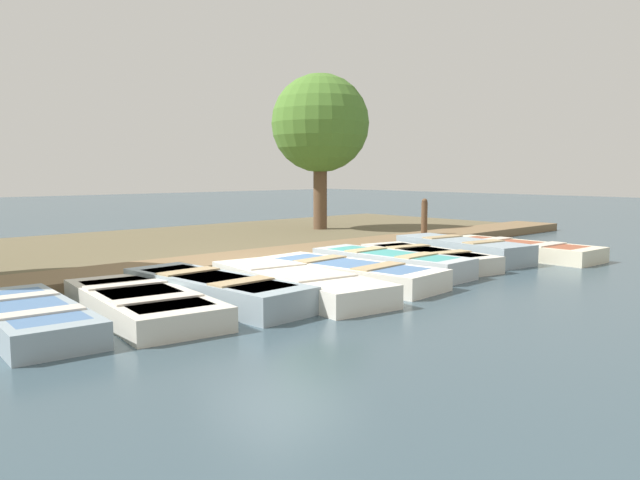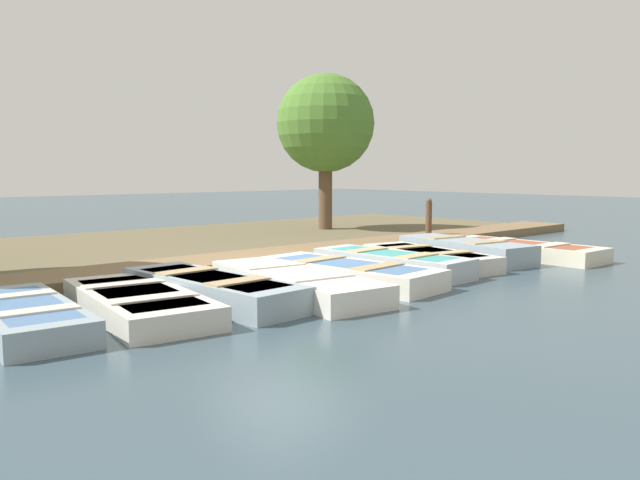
% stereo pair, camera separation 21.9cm
% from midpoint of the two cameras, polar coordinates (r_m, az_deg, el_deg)
% --- Properties ---
extents(ground_plane, '(80.00, 80.00, 0.00)m').
position_cam_midpoint_polar(ground_plane, '(11.11, -2.86, -3.34)').
color(ground_plane, '#384C56').
extents(shore_bank, '(8.00, 24.00, 0.13)m').
position_cam_midpoint_polar(shore_bank, '(15.27, -14.81, -0.66)').
color(shore_bank, brown).
rests_on(shore_bank, ground_plane).
extents(dock_walkway, '(1.40, 23.87, 0.22)m').
position_cam_midpoint_polar(dock_walkway, '(12.25, -7.19, -1.96)').
color(dock_walkway, brown).
rests_on(dock_walkway, ground_plane).
extents(rowboat_0, '(2.90, 1.24, 0.33)m').
position_cam_midpoint_polar(rowboat_0, '(8.13, -24.62, -6.31)').
color(rowboat_0, '#8C9EA8').
rests_on(rowboat_0, ground_plane).
extents(rowboat_1, '(3.22, 1.60, 0.33)m').
position_cam_midpoint_polar(rowboat_1, '(8.49, -15.60, -5.47)').
color(rowboat_1, beige).
rests_on(rowboat_1, ground_plane).
extents(rowboat_2, '(3.30, 1.18, 0.40)m').
position_cam_midpoint_polar(rowboat_2, '(9.01, -9.22, -4.41)').
color(rowboat_2, '#8C9EA8').
rests_on(rowboat_2, ground_plane).
extents(rowboat_3, '(3.64, 1.61, 0.36)m').
position_cam_midpoint_polar(rowboat_3, '(9.53, -1.66, -3.86)').
color(rowboat_3, silver).
rests_on(rowboat_3, ground_plane).
extents(rowboat_4, '(3.37, 1.42, 0.36)m').
position_cam_midpoint_polar(rowboat_4, '(10.41, 3.13, -3.00)').
color(rowboat_4, silver).
rests_on(rowboat_4, ground_plane).
extents(rowboat_5, '(3.10, 1.12, 0.40)m').
position_cam_midpoint_polar(rowboat_5, '(11.49, 7.06, -2.07)').
color(rowboat_5, '#B2BCC1').
rests_on(rowboat_5, ground_plane).
extents(rowboat_6, '(3.17, 1.57, 0.34)m').
position_cam_midpoint_polar(rowboat_6, '(12.47, 10.42, -1.60)').
color(rowboat_6, beige).
rests_on(rowboat_6, ground_plane).
extents(rowboat_7, '(3.16, 1.49, 0.44)m').
position_cam_midpoint_polar(rowboat_7, '(13.50, 13.56, -0.85)').
color(rowboat_7, '#8C9EA8').
rests_on(rowboat_7, ground_plane).
extents(rowboat_8, '(3.47, 1.30, 0.34)m').
position_cam_midpoint_polar(rowboat_8, '(14.28, 18.43, -0.83)').
color(rowboat_8, beige).
rests_on(rowboat_8, ground_plane).
extents(mooring_post_far, '(0.16, 0.16, 1.15)m').
position_cam_midpoint_polar(mooring_post_far, '(16.57, 10.28, 1.78)').
color(mooring_post_far, brown).
rests_on(mooring_post_far, ground_plane).
extents(park_tree_left, '(2.90, 2.90, 4.73)m').
position_cam_midpoint_polar(park_tree_left, '(18.78, 0.84, 10.53)').
color(park_tree_left, brown).
rests_on(park_tree_left, ground_plane).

